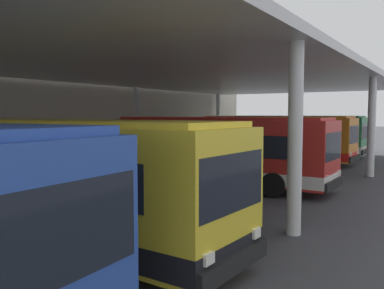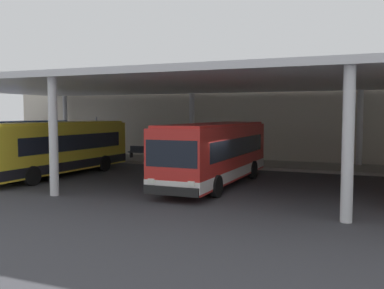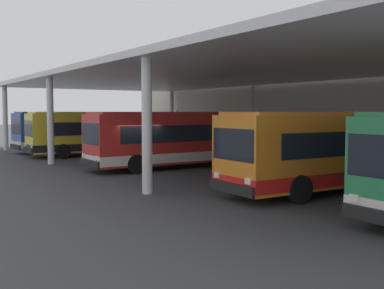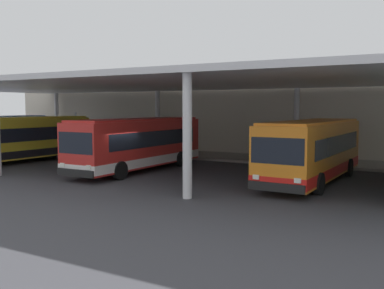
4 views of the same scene
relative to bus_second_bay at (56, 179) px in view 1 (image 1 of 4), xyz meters
name	(u,v)px [view 1 (image 1 of 4)]	position (x,y,z in m)	size (l,w,h in m)	color
ground_plane	(284,190)	(10.12, -2.45, -1.66)	(200.00, 200.00, 0.00)	#3D3D42
platform_kerb	(92,169)	(10.12, 9.30, -1.57)	(42.00, 4.50, 0.18)	gray
station_building_facade	(54,112)	(10.12, 12.55, 1.79)	(48.00, 1.60, 6.89)	beige
canopy_shelter	(179,74)	(10.12, 3.05, 3.66)	(40.00, 17.00, 5.55)	silver
bus_second_bay	(56,179)	(0.00, 0.00, 0.00)	(3.01, 10.62, 3.17)	yellow
bus_middle_bay	(218,150)	(9.64, 0.56, 0.00)	(2.79, 10.55, 3.17)	red
bus_far_bay	(275,138)	(19.85, 1.74, 0.00)	(2.96, 10.61, 3.17)	orange
bus_departing	(296,134)	(25.46, 2.07, 0.00)	(2.92, 10.59, 3.17)	#28844C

